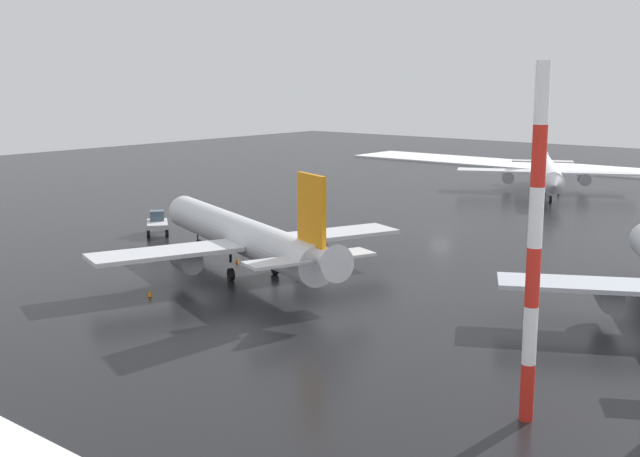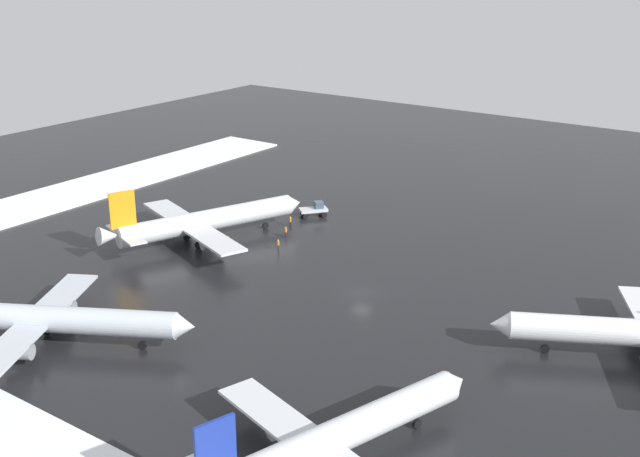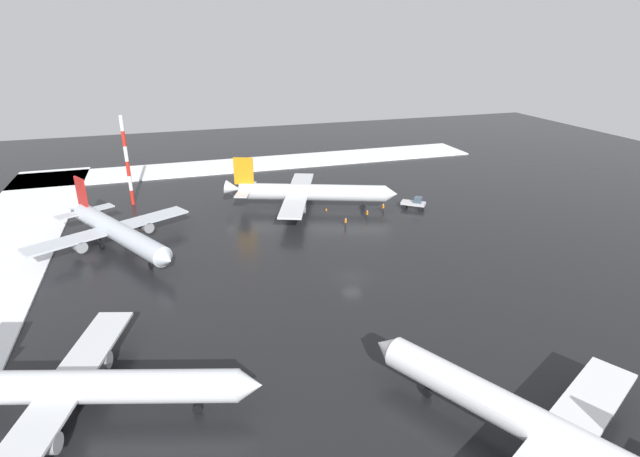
% 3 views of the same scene
% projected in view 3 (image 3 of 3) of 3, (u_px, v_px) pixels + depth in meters
% --- Properties ---
extents(ground_plane, '(240.00, 240.00, 0.00)m').
position_uv_depth(ground_plane, '(352.00, 277.00, 71.04)').
color(ground_plane, black).
extents(snow_bank_left, '(14.00, 116.00, 0.30)m').
position_uv_depth(snow_bank_left, '(260.00, 164.00, 130.27)').
color(snow_bank_left, white).
rests_on(snow_bank_left, ground_plane).
extents(airplane_far_rear, '(27.49, 32.50, 10.04)m').
position_uv_depth(airplane_far_rear, '(308.00, 192.00, 96.96)').
color(airplane_far_rear, silver).
rests_on(airplane_far_rear, ground_plane).
extents(airplane_parked_starboard, '(29.28, 25.00, 9.50)m').
position_uv_depth(airplane_parked_starboard, '(116.00, 231.00, 79.04)').
color(airplane_parked_starboard, silver).
rests_on(airplane_parked_starboard, ground_plane).
extents(airplane_parked_portside, '(25.77, 30.62, 9.28)m').
position_uv_depth(airplane_parked_portside, '(84.00, 387.00, 44.72)').
color(airplane_parked_portside, silver).
rests_on(airplane_parked_portside, ground_plane).
extents(airplane_foreground_jet, '(29.61, 25.24, 9.51)m').
position_uv_depth(airplane_foreground_jet, '(537.00, 427.00, 40.14)').
color(airplane_foreground_jet, white).
rests_on(airplane_foreground_jet, ground_plane).
extents(pushback_tug, '(4.59, 4.97, 2.50)m').
position_uv_depth(pushback_tug, '(415.00, 203.00, 97.47)').
color(pushback_tug, silver).
rests_on(pushback_tug, ground_plane).
extents(ground_crew_by_nose_gear, '(0.36, 0.36, 1.71)m').
position_uv_depth(ground_crew_by_nose_gear, '(367.00, 214.00, 92.45)').
color(ground_crew_by_nose_gear, black).
rests_on(ground_crew_by_nose_gear, ground_plane).
extents(ground_crew_beside_wing, '(0.36, 0.36, 1.71)m').
position_uv_depth(ground_crew_beside_wing, '(346.00, 222.00, 88.64)').
color(ground_crew_beside_wing, black).
rests_on(ground_crew_beside_wing, ground_plane).
extents(ground_crew_near_tug, '(0.36, 0.36, 1.71)m').
position_uv_depth(ground_crew_near_tug, '(383.00, 207.00, 95.80)').
color(ground_crew_near_tug, black).
rests_on(ground_crew_near_tug, ground_plane).
extents(antenna_mast, '(0.70, 0.70, 17.76)m').
position_uv_depth(antenna_mast, '(127.00, 161.00, 97.23)').
color(antenna_mast, red).
rests_on(antenna_mast, ground_plane).
extents(traffic_cone_near_nose, '(0.36, 0.36, 0.55)m').
position_uv_depth(traffic_cone_near_nose, '(295.00, 192.00, 107.27)').
color(traffic_cone_near_nose, orange).
rests_on(traffic_cone_near_nose, ground_plane).
extents(traffic_cone_mid_line, '(0.36, 0.36, 0.55)m').
position_uv_depth(traffic_cone_mid_line, '(305.00, 204.00, 99.77)').
color(traffic_cone_mid_line, orange).
rests_on(traffic_cone_mid_line, ground_plane).
extents(traffic_cone_wingtip_side, '(0.36, 0.36, 0.55)m').
position_uv_depth(traffic_cone_wingtip_side, '(326.00, 209.00, 97.00)').
color(traffic_cone_wingtip_side, orange).
rests_on(traffic_cone_wingtip_side, ground_plane).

